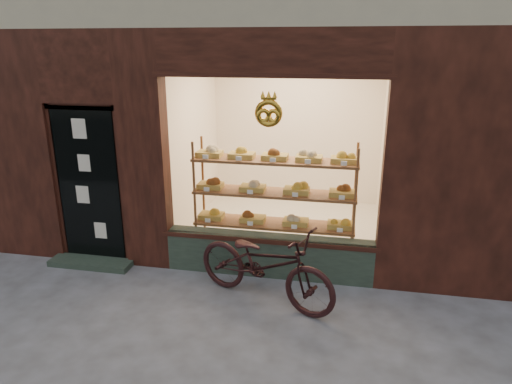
# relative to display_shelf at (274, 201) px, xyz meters

# --- Properties ---
(ground) EXTENTS (90.00, 90.00, 0.00)m
(ground) POSITION_rel_display_shelf_xyz_m (-0.45, -2.55, -0.88)
(ground) COLOR #454546
(display_shelf) EXTENTS (2.20, 0.45, 1.70)m
(display_shelf) POSITION_rel_display_shelf_xyz_m (0.00, 0.00, 0.00)
(display_shelf) COLOR brown
(display_shelf) RESTS_ON ground
(bicycle) EXTENTS (1.93, 1.27, 0.96)m
(bicycle) POSITION_rel_display_shelf_xyz_m (0.06, -1.09, -0.40)
(bicycle) COLOR black
(bicycle) RESTS_ON ground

